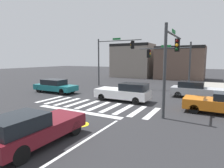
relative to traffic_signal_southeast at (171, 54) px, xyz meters
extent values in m
plane|color=#2B2B2D|center=(-5.53, 3.52, -3.87)|extent=(120.00, 120.00, 0.00)
cube|color=silver|center=(-10.18, -0.98, -3.86)|extent=(0.40, 3.04, 0.01)
cube|color=silver|center=(-9.14, -0.98, -3.86)|extent=(0.40, 3.04, 0.01)
cube|color=silver|center=(-8.11, -0.98, -3.86)|extent=(0.40, 3.04, 0.01)
cube|color=silver|center=(-7.08, -0.98, -3.86)|extent=(0.40, 3.04, 0.01)
cube|color=silver|center=(-6.05, -0.98, -3.86)|extent=(0.40, 3.04, 0.01)
cube|color=silver|center=(-5.01, -0.98, -3.86)|extent=(0.40, 3.04, 0.01)
cube|color=silver|center=(-3.98, -0.98, -3.86)|extent=(0.40, 3.04, 0.01)
cube|color=silver|center=(-2.95, -0.98, -3.86)|extent=(0.40, 3.04, 0.01)
cube|color=silver|center=(-1.92, -0.98, -3.86)|extent=(0.40, 3.04, 0.01)
cube|color=silver|center=(-0.88, -0.98, -3.86)|extent=(0.40, 3.04, 0.01)
cube|color=white|center=(-5.53, -2.98, -3.86)|extent=(6.80, 0.50, 0.01)
cube|color=white|center=(-5.53, -5.98, -3.86)|extent=(0.16, 2.00, 0.01)
cylinder|color=yellow|center=(-3.71, -4.98, -3.86)|extent=(0.94, 0.94, 0.01)
cylinder|color=white|center=(-3.92, -4.98, -3.86)|extent=(0.15, 0.15, 0.00)
cylinder|color=white|center=(-3.50, -4.98, -3.86)|extent=(0.15, 0.15, 0.00)
cube|color=white|center=(-3.71, -4.98, -3.86)|extent=(0.42, 0.04, 0.00)
cube|color=#9E998E|center=(3.47, 8.72, -3.79)|extent=(10.00, 1.60, 0.15)
cube|color=#9E998E|center=(-0.73, 13.52, -3.79)|extent=(1.60, 10.00, 0.15)
cube|color=#9E998E|center=(3.47, 13.52, -3.79)|extent=(10.00, 10.00, 0.15)
cube|color=gray|center=(-11.75, 22.20, -0.66)|extent=(7.57, 5.36, 6.41)
cube|color=black|center=(-11.75, 19.72, 2.29)|extent=(7.57, 0.50, 0.50)
cube|color=brown|center=(-2.88, 22.59, -1.02)|extent=(7.92, 6.14, 5.69)
cube|color=black|center=(-2.88, 19.72, 1.58)|extent=(7.92, 0.50, 0.50)
cylinder|color=#383A3D|center=(0.00, -1.74, -1.07)|extent=(0.18, 0.18, 5.59)
cylinder|color=#383A3D|center=(0.00, 0.75, 1.28)|extent=(0.12, 4.98, 0.12)
cube|color=black|center=(0.00, 2.03, 0.70)|extent=(0.32, 0.32, 0.95)
sphere|color=#470A0A|center=(0.00, 1.86, 1.00)|extent=(0.22, 0.22, 0.22)
sphere|color=orange|center=(0.00, 1.86, 0.70)|extent=(0.22, 0.22, 0.22)
sphere|color=#0C3814|center=(0.00, 1.86, 0.41)|extent=(0.22, 0.22, 0.22)
cube|color=#197233|center=(0.00, 0.50, 1.50)|extent=(0.03, 1.10, 0.24)
cylinder|color=#383A3D|center=(-11.11, 8.65, -0.80)|extent=(0.18, 0.18, 6.13)
cylinder|color=#383A3D|center=(-8.15, 8.65, 1.93)|extent=(5.91, 0.12, 0.12)
cube|color=black|center=(-6.28, 8.65, 1.36)|extent=(0.32, 0.32, 0.95)
sphere|color=#470A0A|center=(-6.45, 8.65, 1.65)|extent=(0.22, 0.22, 0.22)
sphere|color=orange|center=(-6.45, 8.65, 1.36)|extent=(0.22, 0.22, 0.22)
sphere|color=#0C3814|center=(-6.45, 8.65, 1.06)|extent=(0.22, 0.22, 0.22)
cube|color=#197233|center=(-8.45, 8.65, 2.15)|extent=(1.10, 0.03, 0.24)
cylinder|color=#383A3D|center=(0.20, 8.77, -1.20)|extent=(0.18, 0.18, 5.33)
cylinder|color=#383A3D|center=(-2.63, 8.77, 0.87)|extent=(5.66, 0.12, 0.12)
cube|color=black|center=(-4.33, 8.77, 0.30)|extent=(0.32, 0.32, 0.95)
sphere|color=#470A0A|center=(-4.16, 8.77, 0.59)|extent=(0.22, 0.22, 0.22)
sphere|color=orange|center=(-4.16, 8.77, 0.30)|extent=(0.22, 0.22, 0.22)
sphere|color=#0C3814|center=(-4.16, 8.77, 0.00)|extent=(0.22, 0.22, 0.22)
cube|color=#197233|center=(-2.35, 8.77, 1.09)|extent=(1.10, 0.03, 0.24)
cube|color=maroon|center=(-3.81, -7.70, -3.27)|extent=(1.77, 4.26, 0.59)
cube|color=black|center=(-3.81, -8.64, -2.69)|extent=(1.56, 2.00, 0.56)
cylinder|color=black|center=(-4.58, -6.25, -3.52)|extent=(0.22, 0.69, 0.69)
cylinder|color=black|center=(-3.03, -6.25, -3.52)|extent=(0.22, 0.69, 0.69)
cylinder|color=black|center=(-3.03, -9.15, -3.52)|extent=(0.22, 0.69, 0.69)
cube|color=white|center=(-4.27, 1.55, -3.24)|extent=(4.59, 1.84, 0.70)
cube|color=black|center=(-3.21, 1.55, -2.60)|extent=(2.11, 1.62, 0.59)
cylinder|color=black|center=(-5.83, 0.74, -3.56)|extent=(0.61, 0.22, 0.61)
cylinder|color=black|center=(-5.83, 2.36, -3.56)|extent=(0.61, 0.22, 0.61)
cylinder|color=black|center=(-2.70, 0.74, -3.56)|extent=(0.61, 0.22, 0.61)
cylinder|color=black|center=(-2.70, 2.36, -3.56)|extent=(0.61, 0.22, 0.61)
cube|color=#196B70|center=(-12.16, 1.74, -3.30)|extent=(4.77, 1.78, 0.55)
cube|color=black|center=(-12.36, 1.74, -2.74)|extent=(2.41, 1.56, 0.56)
cylinder|color=black|center=(-13.78, 0.96, -3.54)|extent=(0.66, 0.22, 0.66)
cylinder|color=black|center=(-13.78, 2.52, -3.54)|extent=(0.66, 0.22, 0.66)
cylinder|color=black|center=(-10.54, 0.96, -3.54)|extent=(0.66, 0.22, 0.66)
cylinder|color=black|center=(-10.54, 2.52, -3.54)|extent=(0.66, 0.22, 0.66)
cube|color=orange|center=(3.11, 0.99, -3.26)|extent=(4.64, 1.79, 0.65)
cylinder|color=black|center=(1.53, 0.20, -3.56)|extent=(0.61, 0.22, 0.61)
cylinder|color=black|center=(1.53, 1.77, -3.56)|extent=(0.61, 0.22, 0.61)
cube|color=#B7BABF|center=(1.24, 5.83, -3.26)|extent=(4.41, 1.81, 0.67)
cube|color=black|center=(0.75, 5.83, -2.65)|extent=(2.15, 1.59, 0.54)
cylinder|color=black|center=(2.74, 6.63, -3.57)|extent=(0.60, 0.22, 0.60)
cylinder|color=black|center=(2.74, 5.04, -3.57)|extent=(0.60, 0.22, 0.60)
cylinder|color=black|center=(-0.26, 6.63, -3.57)|extent=(0.60, 0.22, 0.60)
cylinder|color=black|center=(-0.26, 5.04, -3.57)|extent=(0.60, 0.22, 0.60)
camera|label=1|loc=(2.59, -13.03, -0.32)|focal=30.71mm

